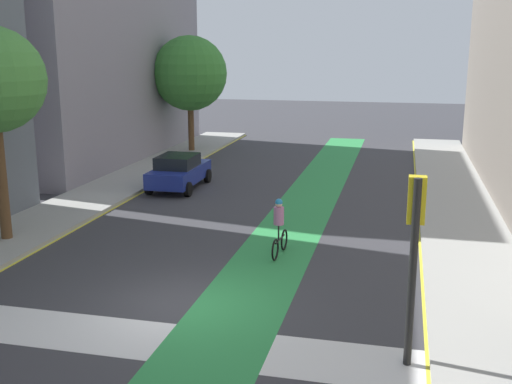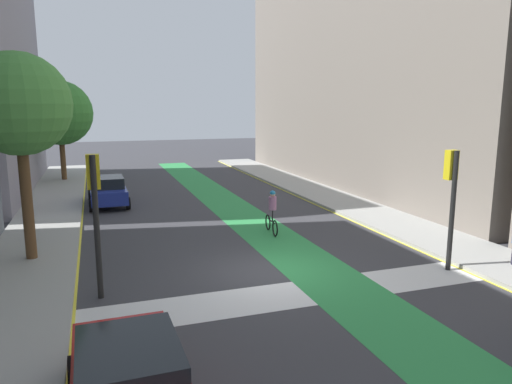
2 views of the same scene
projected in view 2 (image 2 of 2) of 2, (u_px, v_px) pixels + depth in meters
name	position (u px, v px, depth m)	size (l,w,h in m)	color
ground_plane	(271.00, 271.00, 15.31)	(120.00, 120.00, 0.00)	#38383D
bike_lane_paint	(312.00, 266.00, 15.78)	(2.40, 60.00, 0.01)	#2D8C47
crosswalk_band	(296.00, 294.00, 13.45)	(12.00, 1.80, 0.01)	silver
sidewalk_left	(16.00, 299.00, 12.90)	(3.00, 60.00, 0.15)	#9E9E99
curb_stripe_left	(74.00, 295.00, 13.40)	(0.16, 60.00, 0.01)	yellow
sidewalk_right	(457.00, 247.00, 17.70)	(3.00, 60.00, 0.15)	#9E9E99
curb_stripe_right	(424.00, 252.00, 17.23)	(0.16, 60.00, 0.01)	yellow
traffic_signal_near_right	(451.00, 186.00, 15.05)	(0.35, 0.52, 3.92)	black
traffic_signal_near_left	(95.00, 198.00, 12.80)	(0.35, 0.52, 4.02)	black
car_blue_left_far	(108.00, 191.00, 25.23)	(2.08, 4.23, 1.57)	navy
car_red_left_near	(129.00, 384.00, 7.75)	(2.09, 4.23, 1.57)	#A51919
cyclist_in_lane	(272.00, 211.00, 19.61)	(0.32, 1.73, 1.86)	black
street_tree_near	(18.00, 105.00, 15.24)	(3.36, 3.36, 6.89)	brown
street_tree_far	(60.00, 113.00, 32.46)	(4.45, 4.45, 6.87)	brown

